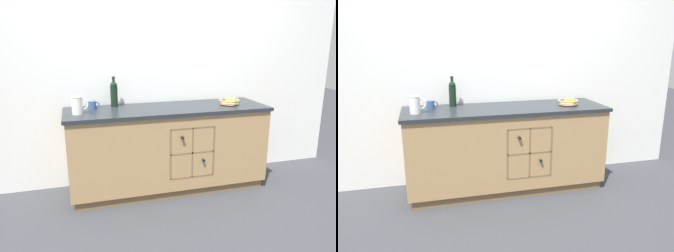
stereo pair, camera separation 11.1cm
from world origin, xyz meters
TOP-DOWN VIEW (x-y plane):
  - ground_plane at (0.00, 0.00)m, footprint 14.00×14.00m
  - back_wall at (0.00, 0.36)m, footprint 4.45×0.06m
  - kitchen_island at (0.00, -0.00)m, footprint 2.09×0.65m
  - fruit_bowl at (0.68, -0.04)m, footprint 0.22×0.22m
  - white_pitcher at (-0.90, -0.06)m, footprint 0.16×0.11m
  - ceramic_mug at (-0.75, 0.14)m, footprint 0.11×0.08m
  - standing_wine_bottle at (-0.52, 0.21)m, footprint 0.08×0.08m

SIDE VIEW (x-z plane):
  - ground_plane at x=0.00m, z-range 0.00..0.00m
  - kitchen_island at x=0.00m, z-range 0.01..0.91m
  - fruit_bowl at x=0.68m, z-range 0.90..0.98m
  - ceramic_mug at x=-0.75m, z-range 0.90..0.98m
  - white_pitcher at x=-0.90m, z-range 0.90..1.07m
  - standing_wine_bottle at x=-0.52m, z-range 0.88..1.20m
  - back_wall at x=0.00m, z-range 0.00..2.55m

